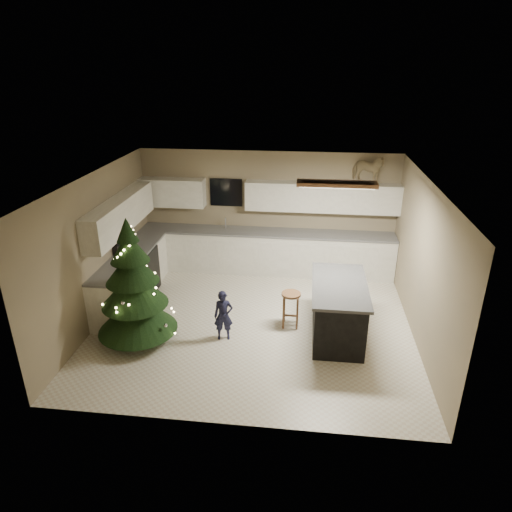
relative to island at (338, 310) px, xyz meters
name	(u,v)px	position (x,y,z in m)	size (l,w,h in m)	color
ground_plane	(254,323)	(-1.45, 0.20, -0.48)	(5.50, 5.50, 0.00)	beige
room_shell	(255,231)	(-1.42, 0.20, 1.27)	(5.52, 5.02, 2.61)	#948361
cabinetry	(220,247)	(-2.36, 1.85, 0.28)	(5.50, 3.20, 2.00)	white
island	(338,310)	(0.00, 0.00, 0.00)	(0.90, 1.70, 0.95)	black
bar_stool	(291,301)	(-0.80, 0.19, 0.00)	(0.33, 0.33, 0.64)	brown
christmas_tree	(134,292)	(-3.30, -0.54, 0.40)	(1.34, 1.30, 2.15)	#3F2816
toddler	(223,316)	(-1.88, -0.35, -0.04)	(0.32, 0.21, 0.87)	black
rocking_horse	(368,169)	(0.58, 2.52, 1.83)	(0.75, 0.54, 0.60)	brown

